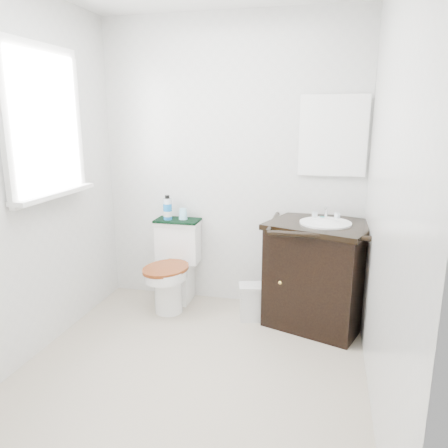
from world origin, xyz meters
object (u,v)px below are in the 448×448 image
at_px(toilet, 174,270).
at_px(cup, 183,214).
at_px(mouthwash_bottle, 168,208).
at_px(vanity, 319,271).
at_px(trash_bin, 252,302).

height_order(toilet, cup, cup).
height_order(mouthwash_bottle, cup, mouthwash_bottle).
bearing_deg(toilet, vanity, -3.26).
bearing_deg(trash_bin, vanity, 7.12).
relative_size(trash_bin, cup, 3.15).
bearing_deg(trash_bin, mouthwash_bottle, 163.56).
bearing_deg(mouthwash_bottle, cup, 16.33).
bearing_deg(mouthwash_bottle, trash_bin, -16.44).
bearing_deg(cup, mouthwash_bottle, -163.67).
bearing_deg(cup, toilet, -108.94).
bearing_deg(toilet, mouthwash_bottle, 129.20).
bearing_deg(cup, vanity, -9.90).
xyz_separation_m(trash_bin, mouthwash_bottle, (-0.78, 0.23, 0.68)).
height_order(vanity, trash_bin, vanity).
distance_m(vanity, mouthwash_bottle, 1.36).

